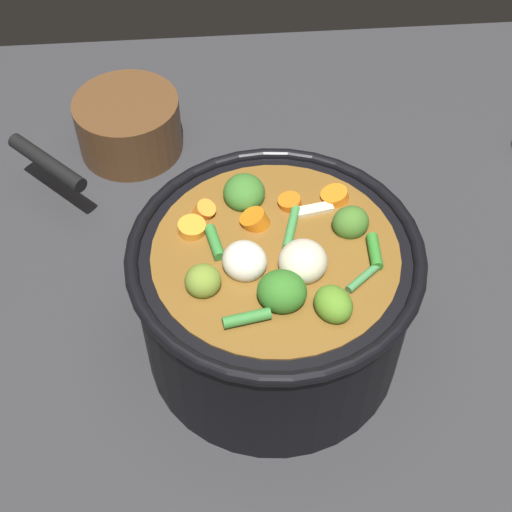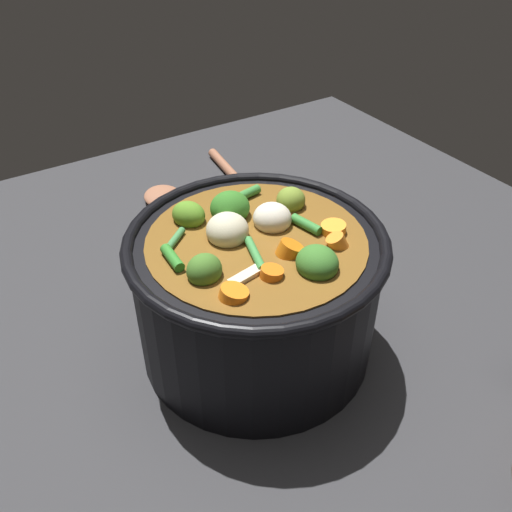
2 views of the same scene
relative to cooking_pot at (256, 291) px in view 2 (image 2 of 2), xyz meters
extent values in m
plane|color=#2D2D30|center=(0.00, 0.00, -0.08)|extent=(1.10, 1.10, 0.00)
cylinder|color=black|center=(0.00, 0.00, -0.01)|extent=(0.25, 0.25, 0.15)
torus|color=black|center=(0.00, 0.00, 0.07)|extent=(0.27, 0.27, 0.01)
cylinder|color=brown|center=(0.00, 0.00, 0.00)|extent=(0.22, 0.22, 0.14)
ellipsoid|color=#337524|center=(0.05, 0.00, 0.08)|extent=(0.05, 0.05, 0.03)
ellipsoid|color=#558925|center=(0.07, 0.04, 0.07)|extent=(0.05, 0.04, 0.03)
ellipsoid|color=#437327|center=(-0.02, 0.07, 0.07)|extent=(0.04, 0.04, 0.03)
ellipsoid|color=#3A742A|center=(-0.07, -0.02, 0.07)|extent=(0.04, 0.04, 0.03)
ellipsoid|color=olive|center=(0.03, -0.06, 0.07)|extent=(0.04, 0.04, 0.03)
cylinder|color=orange|center=(-0.06, 0.02, 0.07)|extent=(0.02, 0.02, 0.01)
cylinder|color=orange|center=(-0.05, -0.06, 0.07)|extent=(0.03, 0.03, 0.02)
cylinder|color=orange|center=(-0.06, 0.06, 0.07)|extent=(0.03, 0.03, 0.02)
cylinder|color=orange|center=(-0.04, -0.02, 0.07)|extent=(0.03, 0.03, 0.02)
cylinder|color=orange|center=(-0.03, -0.07, 0.07)|extent=(0.03, 0.03, 0.01)
ellipsoid|color=beige|center=(0.02, 0.02, 0.07)|extent=(0.06, 0.06, 0.03)
ellipsoid|color=beige|center=(0.01, -0.03, 0.07)|extent=(0.05, 0.05, 0.03)
cylinder|color=#31802A|center=(0.01, 0.09, 0.07)|extent=(0.04, 0.01, 0.01)
cylinder|color=#3D8A42|center=(-0.02, 0.02, 0.07)|extent=(0.05, 0.02, 0.01)
cylinder|color=#408446|center=(0.04, 0.07, 0.07)|extent=(0.03, 0.04, 0.01)
cylinder|color=#388036|center=(0.07, -0.03, 0.07)|extent=(0.02, 0.04, 0.01)
cylinder|color=#358134|center=(-0.01, -0.05, 0.07)|extent=(0.04, 0.02, 0.01)
cube|color=beige|center=(-0.05, 0.04, 0.07)|extent=(0.02, 0.04, 0.01)
ellipsoid|color=#985F44|center=(0.34, -0.04, -0.07)|extent=(0.08, 0.07, 0.02)
cylinder|color=#985F44|center=(0.33, -0.17, -0.07)|extent=(0.22, 0.04, 0.02)
camera|label=1|loc=(0.41, -0.05, 0.56)|focal=51.29mm
camera|label=2|loc=(-0.37, 0.24, 0.38)|focal=38.80mm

